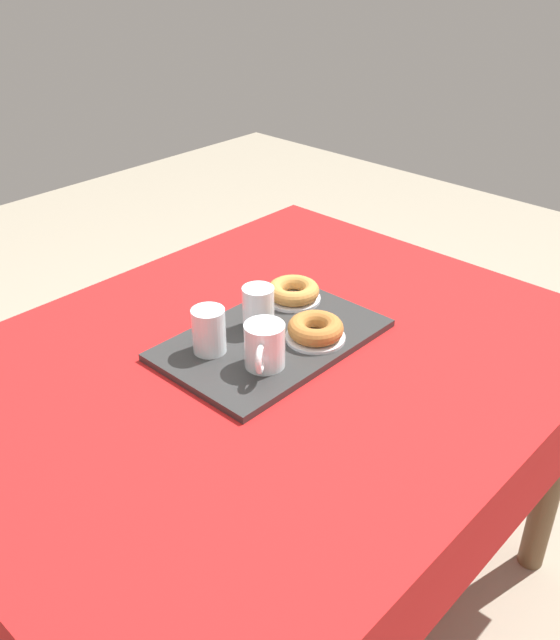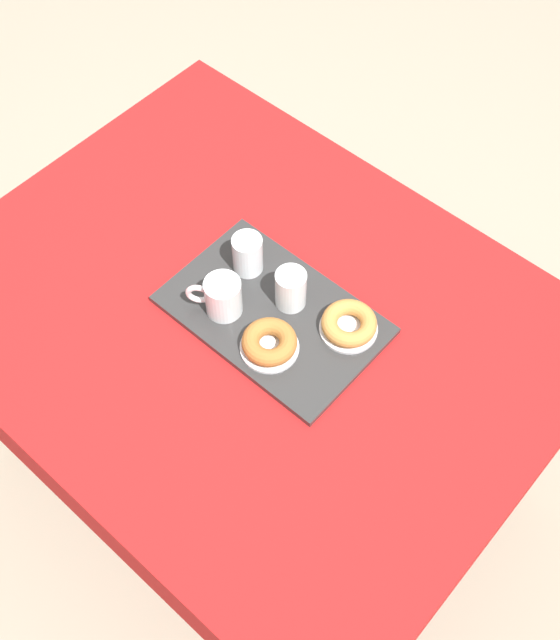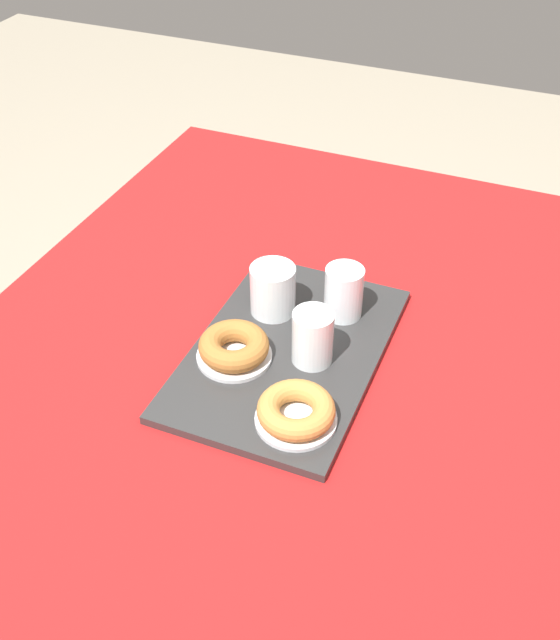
{
  "view_description": "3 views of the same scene",
  "coord_description": "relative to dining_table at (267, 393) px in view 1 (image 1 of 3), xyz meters",
  "views": [
    {
      "loc": [
        -0.82,
        -0.8,
        1.48
      ],
      "look_at": [
        0.06,
        0.02,
        0.77
      ],
      "focal_mm": 39.29,
      "sensor_mm": 36.0,
      "label": 1
    },
    {
      "loc": [
        0.68,
        -0.66,
        2.13
      ],
      "look_at": [
        0.07,
        0.02,
        0.75
      ],
      "focal_mm": 45.39,
      "sensor_mm": 36.0,
      "label": 2
    },
    {
      "loc": [
        0.91,
        0.37,
        1.56
      ],
      "look_at": [
        0.03,
        0.01,
        0.78
      ],
      "focal_mm": 43.24,
      "sensor_mm": 36.0,
      "label": 3
    }
  ],
  "objects": [
    {
      "name": "water_glass_near",
      "position": [
        0.05,
        0.07,
        0.14
      ],
      "size": [
        0.07,
        0.07,
        0.09
      ],
      "color": "white",
      "rests_on": "serving_tray"
    },
    {
      "name": "water_glass_far",
      "position": [
        -0.07,
        0.08,
        0.14
      ],
      "size": [
        0.07,
        0.07,
        0.09
      ],
      "color": "white",
      "rests_on": "serving_tray"
    },
    {
      "name": "donut_plate_left",
      "position": [
        0.1,
        -0.04,
        0.1
      ],
      "size": [
        0.12,
        0.12,
        0.01
      ],
      "primitive_type": "cylinder",
      "color": "silver",
      "rests_on": "serving_tray"
    },
    {
      "name": "dining_table",
      "position": [
        0.0,
        0.0,
        0.0
      ],
      "size": [
        1.3,
        1.02,
        0.72
      ],
      "color": "red",
      "rests_on": "ground"
    },
    {
      "name": "tea_mug_left",
      "position": [
        -0.04,
        -0.03,
        0.14
      ],
      "size": [
        0.11,
        0.09,
        0.09
      ],
      "color": "white",
      "rests_on": "serving_tray"
    },
    {
      "name": "donut_plate_right",
      "position": [
        0.19,
        0.1,
        0.1
      ],
      "size": [
        0.12,
        0.12,
        0.01
      ],
      "primitive_type": "cylinder",
      "color": "silver",
      "rests_on": "serving_tray"
    },
    {
      "name": "sugar_donut_left",
      "position": [
        0.1,
        -0.04,
        0.13
      ],
      "size": [
        0.11,
        0.11,
        0.04
      ],
      "primitive_type": "torus",
      "color": "#A3662D",
      "rests_on": "donut_plate_left"
    },
    {
      "name": "ground_plane",
      "position": [
        0.0,
        0.0,
        -0.64
      ],
      "size": [
        6.0,
        6.0,
        0.0
      ],
      "primitive_type": "plane",
      "color": "gray"
    },
    {
      "name": "serving_tray",
      "position": [
        0.05,
        0.03,
        0.09
      ],
      "size": [
        0.45,
        0.29,
        0.01
      ],
      "primitive_type": "cube",
      "color": "#2D2D2D",
      "rests_on": "dining_table"
    },
    {
      "name": "sugar_donut_right",
      "position": [
        0.19,
        0.1,
        0.12
      ],
      "size": [
        0.11,
        0.11,
        0.03
      ],
      "primitive_type": "torus",
      "color": "#BC7F3D",
      "rests_on": "donut_plate_right"
    }
  ]
}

